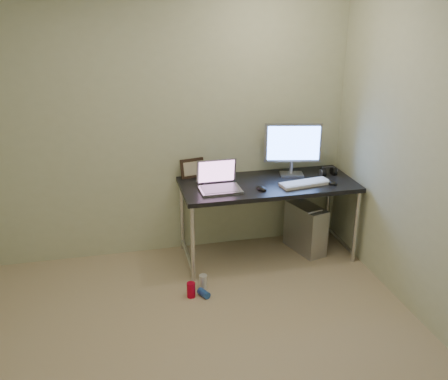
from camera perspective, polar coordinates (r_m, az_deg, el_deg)
floor at (r=3.62m, az=-2.64°, el=-19.19°), size 3.50×3.50×0.00m
wall_back at (r=4.63m, az=-6.91°, el=7.27°), size 3.50×0.02×2.50m
desk at (r=4.66m, az=5.03°, el=-0.04°), size 1.62×0.71×0.75m
tower_computer at (r=4.97m, az=9.28°, el=-4.30°), size 0.32×0.49×0.50m
cable_a at (r=5.13m, az=7.65°, el=-1.37°), size 0.01×0.16×0.69m
cable_b at (r=5.16m, az=8.66°, el=-1.57°), size 0.02×0.11×0.71m
can_red at (r=4.26m, az=-3.78°, el=-11.33°), size 0.08×0.08×0.13m
can_white at (r=4.36m, az=-2.39°, el=-10.43°), size 0.08×0.08×0.13m
can_blue at (r=4.27m, az=-2.32°, el=-11.71°), size 0.10×0.13×0.06m
laptop at (r=4.45m, az=-0.60°, el=0.88°), size 0.37×0.30×0.25m
monitor at (r=4.77m, az=7.87°, el=5.09°), size 0.53×0.20×0.51m
keyboard at (r=4.61m, az=9.27°, el=0.75°), size 0.49×0.22×0.03m
mouse_right at (r=4.68m, az=12.16°, el=0.94°), size 0.11×0.14×0.04m
mouse_left at (r=4.44m, az=4.31°, el=0.28°), size 0.10×0.14×0.04m
headphones at (r=4.91m, az=11.81°, el=2.03°), size 0.16×0.10×0.10m
picture_frame at (r=4.73m, az=-3.64°, el=2.50°), size 0.24×0.11×0.19m
webcam at (r=4.71m, az=-0.36°, el=2.47°), size 0.05×0.04×0.12m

